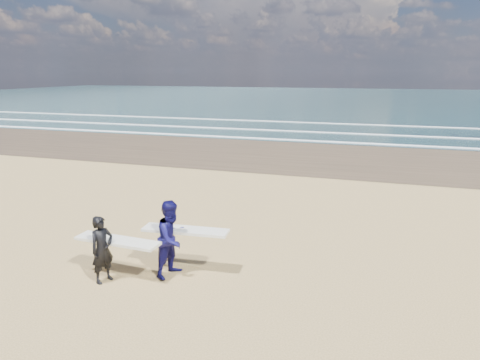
% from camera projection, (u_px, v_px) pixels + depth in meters
% --- Properties ---
extents(ocean, '(220.00, 100.00, 0.02)m').
position_uv_depth(ocean, '(460.00, 101.00, 71.34)').
color(ocean, '#1A373B').
rests_on(ocean, ground).
extents(surfer_near, '(2.23, 1.02, 1.66)m').
position_uv_depth(surfer_near, '(105.00, 248.00, 10.29)').
color(surfer_near, black).
rests_on(surfer_near, ground).
extents(surfer_far, '(2.23, 1.25, 1.94)m').
position_uv_depth(surfer_far, '(173.00, 238.00, 10.58)').
color(surfer_far, '#0F0D4A').
rests_on(surfer_far, ground).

